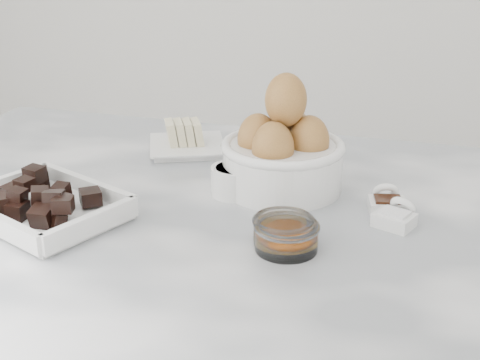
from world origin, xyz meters
name	(u,v)px	position (x,y,z in m)	size (l,w,h in m)	color
marble_slab	(221,224)	(0.00, 0.00, 0.92)	(1.20, 0.80, 0.04)	silver
chocolate_dish	(43,202)	(-0.24, -0.09, 0.96)	(0.27, 0.24, 0.06)	white
butter_plate	(186,140)	(-0.14, 0.23, 0.96)	(0.17, 0.17, 0.06)	white
sugar_ramekin	(235,179)	(0.00, 0.07, 0.96)	(0.07, 0.07, 0.04)	white
egg_bowl	(283,152)	(0.07, 0.11, 1.00)	(0.19, 0.19, 0.18)	white
honey_bowl	(283,230)	(0.11, -0.07, 0.96)	(0.08, 0.08, 0.04)	white
zest_bowl	(287,235)	(0.12, -0.09, 0.96)	(0.09, 0.09, 0.04)	white
vanilla_spoon	(387,202)	(0.23, 0.07, 0.95)	(0.06, 0.07, 0.04)	white
salt_spoon	(396,216)	(0.25, 0.03, 0.95)	(0.06, 0.07, 0.04)	white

